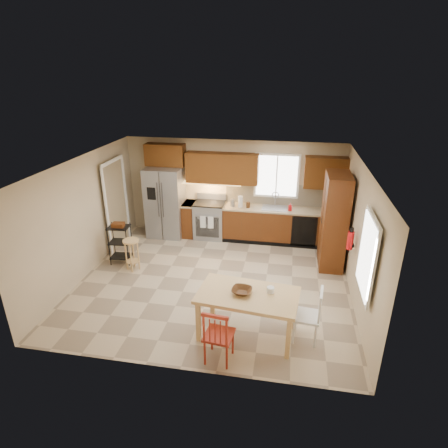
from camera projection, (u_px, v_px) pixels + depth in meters
name	position (u px, v px, depth m)	size (l,w,h in m)	color
floor	(214.00, 281.00, 7.82)	(5.50, 5.50, 0.00)	tan
ceiling	(212.00, 164.00, 6.85)	(5.50, 5.00, 0.02)	silver
wall_back	(233.00, 189.00, 9.60)	(5.50, 0.02, 2.50)	#CCB793
wall_front	(176.00, 298.00, 5.07)	(5.50, 0.02, 2.50)	#CCB793
wall_left	(84.00, 217.00, 7.78)	(0.02, 5.00, 2.50)	#CCB793
wall_right	(359.00, 237.00, 6.89)	(0.02, 5.00, 2.50)	#CCB793
refrigerator	(166.00, 202.00, 9.67)	(0.92, 0.75, 1.82)	gray
range_stove	(210.00, 220.00, 9.71)	(0.76, 0.63, 0.92)	gray
base_cabinet_narrow	(189.00, 219.00, 9.82)	(0.30, 0.60, 0.90)	#5C2C11
base_cabinet_run	(281.00, 225.00, 9.43)	(2.92, 0.60, 0.90)	#5C2C11
dishwasher	(304.00, 232.00, 9.08)	(0.60, 0.02, 0.78)	black
backsplash	(283.00, 194.00, 9.41)	(2.92, 0.03, 0.55)	beige
upper_over_fridge	(165.00, 155.00, 9.39)	(1.00, 0.35, 0.55)	#5F320F
upper_left_block	(222.00, 168.00, 9.26)	(1.80, 0.35, 0.75)	#5F320F
upper_right_block	(326.00, 173.00, 8.85)	(1.00, 0.35, 0.75)	#5F320F
window_back	(277.00, 176.00, 9.25)	(1.12, 0.04, 1.12)	white
sink	(274.00, 210.00, 9.30)	(0.62, 0.46, 0.16)	gray
undercab_glow	(210.00, 183.00, 9.44)	(1.60, 0.30, 0.01)	#FFBF66
soap_bottle	(290.00, 207.00, 9.10)	(0.09, 0.09, 0.19)	red
paper_towel	(240.00, 201.00, 9.33)	(0.12, 0.12, 0.28)	white
canister_steel	(233.00, 203.00, 9.38)	(0.11, 0.11, 0.18)	gray
canister_wood	(248.00, 205.00, 9.29)	(0.10, 0.10, 0.14)	#4E2B15
pantry	(334.00, 221.00, 8.11)	(0.50, 0.95, 2.10)	#5C2C11
fire_extinguisher	(350.00, 240.00, 7.10)	(0.12, 0.12, 0.36)	red
window_right	(368.00, 256.00, 5.78)	(0.04, 1.02, 1.32)	white
doorway	(116.00, 206.00, 9.02)	(0.04, 0.95, 2.10)	#8C7A59
dining_table	(247.00, 315.00, 6.14)	(1.60, 0.90, 0.78)	tan
chair_red	(219.00, 334.00, 5.58)	(0.44, 0.44, 0.94)	#A52B19
chair_white	(307.00, 315.00, 6.00)	(0.44, 0.44, 0.94)	white
table_bowl	(242.00, 293.00, 6.00)	(0.32, 0.32, 0.08)	#4E2B15
table_jar	(270.00, 291.00, 6.01)	(0.12, 0.12, 0.14)	white
bar_stool	(132.00, 255.00, 8.15)	(0.35, 0.35, 0.72)	tan
utility_cart	(120.00, 244.00, 8.42)	(0.46, 0.36, 0.92)	black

